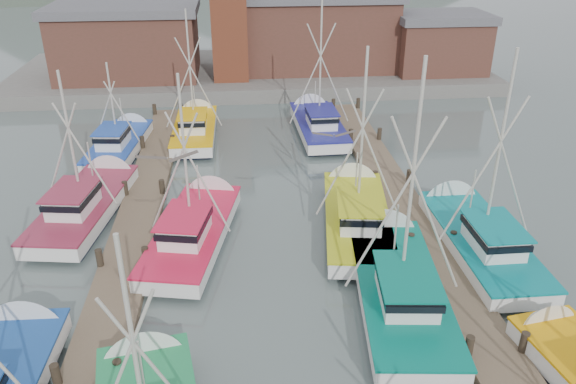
{
  "coord_description": "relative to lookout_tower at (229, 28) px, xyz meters",
  "views": [
    {
      "loc": [
        -1.77,
        -16.45,
        14.3
      ],
      "look_at": [
        0.52,
        7.04,
        2.6
      ],
      "focal_mm": 35.0,
      "sensor_mm": 36.0,
      "label": 1
    }
  ],
  "objects": [
    {
      "name": "ground",
      "position": [
        2.0,
        -33.0,
        -5.55
      ],
      "size": [
        260.0,
        260.0,
        0.0
      ],
      "primitive_type": "plane",
      "color": "#475553",
      "rests_on": "ground"
    },
    {
      "name": "dock_left",
      "position": [
        -5.0,
        -28.96,
        -5.34
      ],
      "size": [
        2.3,
        46.0,
        1.5
      ],
      "color": "brown",
      "rests_on": "ground"
    },
    {
      "name": "dock_right",
      "position": [
        9.0,
        -28.96,
        -5.34
      ],
      "size": [
        2.3,
        46.0,
        1.5
      ],
      "color": "brown",
      "rests_on": "ground"
    },
    {
      "name": "quay",
      "position": [
        2.0,
        4.0,
        -4.95
      ],
      "size": [
        44.0,
        16.0,
        1.2
      ],
      "primitive_type": "cube",
      "color": "slate",
      "rests_on": "ground"
    },
    {
      "name": "shed_left",
      "position": [
        -9.0,
        2.0,
        -1.21
      ],
      "size": [
        12.72,
        8.48,
        6.2
      ],
      "color": "brown",
      "rests_on": "quay"
    },
    {
      "name": "shed_center",
      "position": [
        8.0,
        4.0,
        -0.86
      ],
      "size": [
        14.84,
        9.54,
        6.9
      ],
      "color": "brown",
      "rests_on": "quay"
    },
    {
      "name": "shed_right",
      "position": [
        19.0,
        1.0,
        -1.71
      ],
      "size": [
        8.48,
        6.36,
        5.2
      ],
      "color": "brown",
      "rests_on": "quay"
    },
    {
      "name": "lookout_tower",
      "position": [
        0.0,
        0.0,
        0.0
      ],
      "size": [
        3.6,
        3.6,
        8.5
      ],
      "color": "#5F2C1B",
      "rests_on": "quay"
    },
    {
      "name": "boat_5",
      "position": [
        6.57,
        -30.85,
        -4.86
      ],
      "size": [
        4.47,
        10.68,
        11.17
      ],
      "rotation": [
        0.0,
        0.0,
        -0.11
      ],
      "color": "black",
      "rests_on": "ground"
    },
    {
      "name": "boat_8",
      "position": [
        -1.93,
        -25.58,
        -4.87
      ],
      "size": [
        4.77,
        9.9,
        9.29
      ],
      "rotation": [
        0.0,
        0.0,
        -0.21
      ],
      "color": "black",
      "rests_on": "ground"
    },
    {
      "name": "boat_9",
      "position": [
        6.09,
        -24.93,
        -4.87
      ],
      "size": [
        4.4,
        10.17,
        10.16
      ],
      "rotation": [
        0.0,
        0.0,
        -0.14
      ],
      "color": "black",
      "rests_on": "ground"
    },
    {
      "name": "boat_10",
      "position": [
        -7.7,
        -22.3,
        -4.87
      ],
      "size": [
        4.38,
        9.95,
        8.76
      ],
      "rotation": [
        0.0,
        0.0,
        -0.15
      ],
      "color": "black",
      "rests_on": "ground"
    },
    {
      "name": "boat_11",
      "position": [
        11.26,
        -27.66,
        -4.86
      ],
      "size": [
        4.28,
        9.72,
        10.56
      ],
      "rotation": [
        0.0,
        0.0,
        0.0
      ],
      "color": "black",
      "rests_on": "ground"
    },
    {
      "name": "boat_12",
      "position": [
        -2.66,
        -11.24,
        -4.87
      ],
      "size": [
        3.86,
        9.0,
        9.7
      ],
      "rotation": [
        0.0,
        0.0,
        -0.01
      ],
      "color": "black",
      "rests_on": "ground"
    },
    {
      "name": "boat_13",
      "position": [
        6.09,
        -11.17,
        -4.86
      ],
      "size": [
        4.26,
        9.58,
        10.73
      ],
      "rotation": [
        0.0,
        0.0,
        0.03
      ],
      "color": "black",
      "rests_on": "ground"
    },
    {
      "name": "boat_14",
      "position": [
        -7.41,
        -13.78,
        -4.88
      ],
      "size": [
        3.54,
        8.83,
        6.92
      ],
      "rotation": [
        0.0,
        0.0,
        -0.11
      ],
      "color": "black",
      "rests_on": "ground"
    },
    {
      "name": "gull_near",
      "position": [
        -1.51,
        -36.36,
        3.33
      ],
      "size": [
        1.55,
        0.66,
        0.24
      ],
      "rotation": [
        0.0,
        0.0,
        0.3
      ],
      "color": "gray",
      "rests_on": "ground"
    },
    {
      "name": "gull_far",
      "position": [
        3.59,
        -31.43,
        1.92
      ],
      "size": [
        1.55,
        0.62,
        0.24
      ],
      "rotation": [
        0.0,
        0.0,
        0.08
      ],
      "color": "gray",
      "rests_on": "ground"
    }
  ]
}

